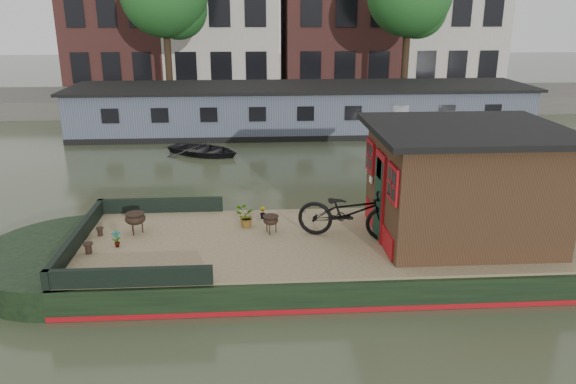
{
  "coord_description": "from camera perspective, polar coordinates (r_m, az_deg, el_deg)",
  "views": [
    {
      "loc": [
        -2.25,
        -11.09,
        5.39
      ],
      "look_at": [
        -1.49,
        0.5,
        1.56
      ],
      "focal_mm": 35.0,
      "sensor_mm": 36.0,
      "label": 1
    }
  ],
  "objects": [
    {
      "name": "quay",
      "position": [
        32.06,
        0.32,
        9.35
      ],
      "size": [
        60.0,
        6.0,
        0.9
      ],
      "primitive_type": "cube",
      "color": "#47443F",
      "rests_on": "ground"
    },
    {
      "name": "brazier_front",
      "position": [
        12.37,
        -1.76,
        -3.31
      ],
      "size": [
        0.48,
        0.48,
        0.4
      ],
      "primitive_type": null,
      "rotation": [
        0.0,
        0.0,
        -0.35
      ],
      "color": "black",
      "rests_on": "houseboat_deck"
    },
    {
      "name": "houseboat_hull",
      "position": [
        12.25,
        0.88,
        -6.47
      ],
      "size": [
        14.01,
        4.02,
        0.6
      ],
      "color": "black",
      "rests_on": "ground"
    },
    {
      "name": "bollard_port",
      "position": [
        12.93,
        -18.56,
        -3.84
      ],
      "size": [
        0.16,
        0.16,
        0.19
      ],
      "primitive_type": "cylinder",
      "color": "black",
      "rests_on": "houseboat_deck"
    },
    {
      "name": "bow_bulwark",
      "position": [
        12.32,
        -16.75,
        -4.34
      ],
      "size": [
        3.0,
        4.0,
        0.35
      ],
      "color": "black",
      "rests_on": "houseboat_deck"
    },
    {
      "name": "bicycle",
      "position": [
        12.06,
        6.24,
        -2.03
      ],
      "size": [
        2.36,
        1.42,
        1.17
      ],
      "primitive_type": "imported",
      "rotation": [
        0.0,
        0.0,
        1.26
      ],
      "color": "black",
      "rests_on": "houseboat_deck"
    },
    {
      "name": "far_houseboat",
      "position": [
        25.58,
        1.36,
        8.26
      ],
      "size": [
        20.4,
        4.4,
        2.11
      ],
      "color": "#4E5668",
      "rests_on": "ground"
    },
    {
      "name": "ground",
      "position": [
        12.53,
        7.01,
        -7.39
      ],
      "size": [
        120.0,
        120.0,
        0.0
      ],
      "primitive_type": "plane",
      "color": "#323A25",
      "rests_on": "ground"
    },
    {
      "name": "potted_plant_a",
      "position": [
        12.19,
        -17.03,
        -4.58
      ],
      "size": [
        0.22,
        0.17,
        0.36
      ],
      "primitive_type": "imported",
      "rotation": [
        0.0,
        0.0,
        0.26
      ],
      "color": "#9E4F2D",
      "rests_on": "houseboat_deck"
    },
    {
      "name": "cabin",
      "position": [
        12.45,
        17.28,
        1.0
      ],
      "size": [
        4.0,
        3.5,
        2.42
      ],
      "color": "black",
      "rests_on": "houseboat_deck"
    },
    {
      "name": "potted_plant_c",
      "position": [
        12.72,
        -4.36,
        -2.58
      ],
      "size": [
        0.48,
        0.44,
        0.47
      ],
      "primitive_type": "imported",
      "rotation": [
        0.0,
        0.0,
        3.31
      ],
      "color": "brown",
      "rests_on": "houseboat_deck"
    },
    {
      "name": "dinghy",
      "position": [
        21.87,
        -8.53,
        4.56
      ],
      "size": [
        3.58,
        3.27,
        0.61
      ],
      "primitive_type": "imported",
      "rotation": [
        0.0,
        0.0,
        1.04
      ],
      "color": "black",
      "rests_on": "ground"
    },
    {
      "name": "houseboat_deck",
      "position": [
        12.28,
        7.12,
        -4.76
      ],
      "size": [
        11.8,
        3.8,
        0.05
      ],
      "primitive_type": "cube",
      "color": "#9C8660",
      "rests_on": "houseboat_hull"
    },
    {
      "name": "brazier_rear",
      "position": [
        12.79,
        -15.22,
        -3.08
      ],
      "size": [
        0.55,
        0.55,
        0.47
      ],
      "primitive_type": null,
      "rotation": [
        0.0,
        0.0,
        -0.31
      ],
      "color": "black",
      "rests_on": "houseboat_deck"
    },
    {
      "name": "bollard_stbd",
      "position": [
        12.1,
        -19.62,
        -5.4
      ],
      "size": [
        0.19,
        0.19,
        0.22
      ],
      "primitive_type": "cylinder",
      "color": "black",
      "rests_on": "houseboat_deck"
    },
    {
      "name": "potted_plant_b",
      "position": [
        13.25,
        -2.61,
        -2.09
      ],
      "size": [
        0.18,
        0.2,
        0.29
      ],
      "primitive_type": "imported",
      "rotation": [
        0.0,
        0.0,
        1.99
      ],
      "color": "brown",
      "rests_on": "houseboat_deck"
    }
  ]
}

